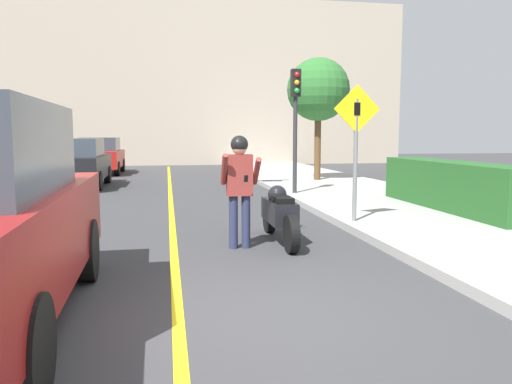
% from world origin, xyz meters
% --- Properties ---
extents(ground_plane, '(80.00, 80.00, 0.00)m').
position_xyz_m(ground_plane, '(0.00, 0.00, 0.00)').
color(ground_plane, '#38383A').
extents(sidewalk_curb, '(4.40, 44.00, 0.14)m').
position_xyz_m(sidewalk_curb, '(4.80, 4.00, 0.07)').
color(sidewalk_curb, '#9E9E99').
rests_on(sidewalk_curb, ground).
extents(road_center_line, '(0.12, 36.00, 0.01)m').
position_xyz_m(road_center_line, '(-0.60, 6.00, 0.00)').
color(road_center_line, yellow).
rests_on(road_center_line, ground).
extents(building_backdrop, '(28.00, 1.20, 9.90)m').
position_xyz_m(building_backdrop, '(0.00, 26.00, 4.95)').
color(building_backdrop, '#B2A38E').
rests_on(building_backdrop, ground).
extents(motorcycle, '(0.62, 2.26, 1.28)m').
position_xyz_m(motorcycle, '(1.16, 3.43, 0.49)').
color(motorcycle, black).
rests_on(motorcycle, ground).
extents(person_biker, '(0.59, 0.48, 1.79)m').
position_xyz_m(person_biker, '(0.44, 3.06, 1.11)').
color(person_biker, '#282D4C').
rests_on(person_biker, ground).
extents(crossing_sign, '(0.91, 0.08, 2.59)m').
position_xyz_m(crossing_sign, '(2.86, 4.36, 1.70)').
color(crossing_sign, slate).
rests_on(crossing_sign, sidewalk_curb).
extents(traffic_light, '(0.26, 0.30, 3.48)m').
position_xyz_m(traffic_light, '(2.92, 9.14, 2.57)').
color(traffic_light, '#2D2D30').
rests_on(traffic_light, sidewalk_curb).
extents(hedge_row, '(0.90, 4.92, 1.06)m').
position_xyz_m(hedge_row, '(5.60, 5.48, 0.67)').
color(hedge_row, '#235623').
rests_on(hedge_row, sidewalk_curb).
extents(street_tree, '(2.28, 2.28, 4.44)m').
position_xyz_m(street_tree, '(4.80, 13.10, 3.42)').
color(street_tree, brown).
rests_on(street_tree, sidewalk_curb).
extents(parked_car_black, '(1.88, 4.20, 1.68)m').
position_xyz_m(parked_car_black, '(-3.71, 13.27, 0.86)').
color(parked_car_black, black).
rests_on(parked_car_black, ground).
extents(parked_car_red, '(1.88, 4.20, 1.68)m').
position_xyz_m(parked_car_red, '(-3.68, 19.30, 0.86)').
color(parked_car_red, black).
rests_on(parked_car_red, ground).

